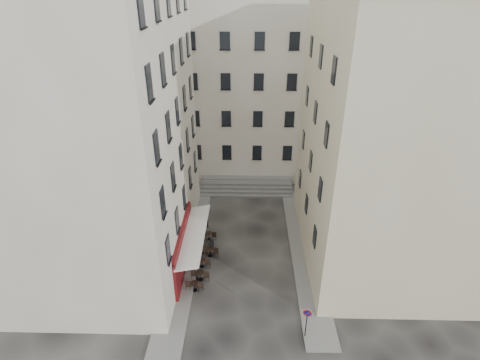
{
  "coord_description": "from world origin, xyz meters",
  "views": [
    {
      "loc": [
        0.11,
        -20.13,
        18.52
      ],
      "look_at": [
        -0.46,
        4.0,
        5.69
      ],
      "focal_mm": 28.0,
      "sensor_mm": 36.0,
      "label": 1
    }
  ],
  "objects_px": {
    "no_parking_sign": "(307,318)",
    "pedestrian": "(211,246)",
    "bistro_table_a": "(195,285)",
    "bistro_table_b": "(200,275)"
  },
  "relations": [
    {
      "from": "no_parking_sign",
      "to": "pedestrian",
      "type": "bearing_deg",
      "value": 145.62
    },
    {
      "from": "bistro_table_a",
      "to": "bistro_table_b",
      "type": "height_order",
      "value": "bistro_table_b"
    },
    {
      "from": "no_parking_sign",
      "to": "pedestrian",
      "type": "height_order",
      "value": "no_parking_sign"
    },
    {
      "from": "no_parking_sign",
      "to": "pedestrian",
      "type": "relative_size",
      "value": 1.42
    },
    {
      "from": "no_parking_sign",
      "to": "pedestrian",
      "type": "distance_m",
      "value": 9.72
    },
    {
      "from": "no_parking_sign",
      "to": "bistro_table_a",
      "type": "height_order",
      "value": "no_parking_sign"
    },
    {
      "from": "bistro_table_b",
      "to": "pedestrian",
      "type": "xyz_separation_m",
      "value": [
        0.53,
        2.83,
        0.33
      ]
    },
    {
      "from": "no_parking_sign",
      "to": "bistro_table_a",
      "type": "xyz_separation_m",
      "value": [
        -6.97,
        3.62,
        -1.15
      ]
    },
    {
      "from": "bistro_table_a",
      "to": "bistro_table_b",
      "type": "relative_size",
      "value": 0.95
    },
    {
      "from": "pedestrian",
      "to": "bistro_table_b",
      "type": "bearing_deg",
      "value": 35.14
    }
  ]
}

